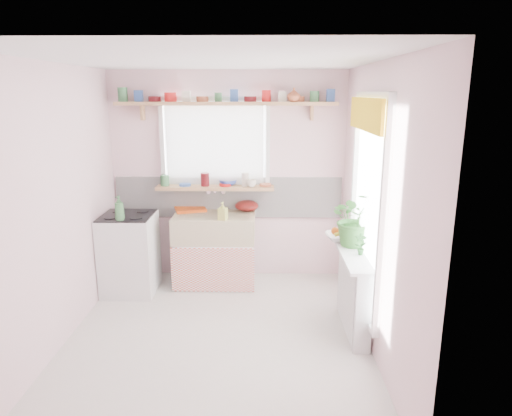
{
  "coord_description": "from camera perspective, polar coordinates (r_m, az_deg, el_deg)",
  "views": [
    {
      "loc": [
        0.43,
        -3.84,
        2.24
      ],
      "look_at": [
        0.35,
        0.55,
        1.13
      ],
      "focal_mm": 32.0,
      "sensor_mm": 36.0,
      "label": 1
    }
  ],
  "objects": [
    {
      "name": "soap_bottle_sink",
      "position": [
        5.13,
        -4.18,
        -0.37
      ],
      "size": [
        0.11,
        0.12,
        0.2
      ],
      "primitive_type": "imported",
      "rotation": [
        0.0,
        0.0,
        -0.29
      ],
      "color": "#C7CB5A",
      "rests_on": "sink_unit"
    },
    {
      "name": "shelf_vase",
      "position": [
        5.26,
        4.74,
        13.92
      ],
      "size": [
        0.18,
        0.18,
        0.15
      ],
      "primitive_type": "imported",
      "rotation": [
        0.0,
        0.0,
        -0.27
      ],
      "color": "#AE5735",
      "rests_on": "pine_shelf"
    },
    {
      "name": "sill_cup",
      "position": [
        5.36,
        -0.58,
        3.08
      ],
      "size": [
        0.14,
        0.14,
        0.09
      ],
      "primitive_type": "imported",
      "rotation": [
        0.0,
        0.0,
        0.35
      ],
      "color": "silver",
      "rests_on": "windowsill"
    },
    {
      "name": "sill_crockery",
      "position": [
        5.46,
        -5.66,
        3.31
      ],
      "size": [
        1.35,
        0.11,
        0.12
      ],
      "color": "#3F7F4C",
      "rests_on": "windowsill"
    },
    {
      "name": "windowsill",
      "position": [
        5.47,
        -5.12,
        2.55
      ],
      "size": [
        1.4,
        0.22,
        0.04
      ],
      "primitive_type": "cube",
      "color": "tan",
      "rests_on": "room"
    },
    {
      "name": "fruit_bowl",
      "position": [
        4.73,
        10.46,
        -3.61
      ],
      "size": [
        0.31,
        0.31,
        0.07
      ],
      "primitive_type": "imported",
      "rotation": [
        0.0,
        0.0,
        0.05
      ],
      "color": "silver",
      "rests_on": "radiator_ledge"
    },
    {
      "name": "jade_plant",
      "position": [
        4.55,
        12.37,
        -1.27
      ],
      "size": [
        0.55,
        0.49,
        0.55
      ],
      "primitive_type": "imported",
      "rotation": [
        0.0,
        0.0,
        0.13
      ],
      "color": "#36712D",
      "rests_on": "radiator_ledge"
    },
    {
      "name": "pine_shelf",
      "position": [
        5.33,
        -3.72,
        12.9
      ],
      "size": [
        2.52,
        0.24,
        0.04
      ],
      "primitive_type": "cube",
      "color": "tan",
      "rests_on": "room"
    },
    {
      "name": "shelf_crockery",
      "position": [
        5.33,
        -3.74,
        13.71
      ],
      "size": [
        2.47,
        0.11,
        0.12
      ],
      "color": "#3F7F4C",
      "rests_on": "pine_shelf"
    },
    {
      "name": "colander",
      "position": [
        5.51,
        -1.17,
        0.29
      ],
      "size": [
        0.28,
        0.28,
        0.13
      ],
      "primitive_type": "ellipsoid",
      "rotation": [
        0.0,
        0.0,
        0.01
      ],
      "color": "#5A110F",
      "rests_on": "sink_unit"
    },
    {
      "name": "fruit",
      "position": [
        4.72,
        10.55,
        -2.89
      ],
      "size": [
        0.2,
        0.14,
        0.1
      ],
      "color": "orange",
      "rests_on": "fruit_bowl"
    },
    {
      "name": "cooker",
      "position": [
        5.43,
        -15.51,
        -5.47
      ],
      "size": [
        0.58,
        0.58,
        0.93
      ],
      "color": "white",
      "rests_on": "ground"
    },
    {
      "name": "sink_unit",
      "position": [
        5.48,
        -5.16,
        -5.12
      ],
      "size": [
        0.95,
        0.65,
        1.11
      ],
      "color": "white",
      "rests_on": "ground"
    },
    {
      "name": "cooker_bottle",
      "position": [
        5.06,
        -16.73,
        -0.02
      ],
      "size": [
        0.13,
        0.13,
        0.27
      ],
      "primitive_type": "imported",
      "rotation": [
        0.0,
        0.0,
        -0.32
      ],
      "color": "#3C7942",
      "rests_on": "cooker"
    },
    {
      "name": "sill_bowl",
      "position": [
        5.5,
        -3.52,
        3.22
      ],
      "size": [
        0.21,
        0.21,
        0.07
      ],
      "primitive_type": "imported",
      "rotation": [
        0.0,
        0.0,
        0.01
      ],
      "color": "#364FB2",
      "rests_on": "windowsill"
    },
    {
      "name": "room",
      "position": [
        4.79,
        3.75,
        3.72
      ],
      "size": [
        3.2,
        3.2,
        3.2
      ],
      "color": "silver",
      "rests_on": "ground"
    },
    {
      "name": "dish_tray",
      "position": [
        5.59,
        -8.19,
        -0.14
      ],
      "size": [
        0.42,
        0.36,
        0.04
      ],
      "primitive_type": "cube",
      "rotation": [
        0.0,
        0.0,
        0.32
      ],
      "color": "#E55414",
      "rests_on": "sink_unit"
    },
    {
      "name": "herb_pot",
      "position": [
        4.34,
        12.94,
        -4.44
      ],
      "size": [
        0.11,
        0.08,
        0.21
      ],
      "primitive_type": "imported",
      "rotation": [
        0.0,
        0.0,
        -0.03
      ],
      "color": "#285E25",
      "rests_on": "radiator_ledge"
    },
    {
      "name": "radiator_ledge",
      "position": [
        4.53,
        12.15,
        -10.15
      ],
      "size": [
        0.22,
        0.95,
        0.78
      ],
      "color": "white",
      "rests_on": "ground"
    }
  ]
}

